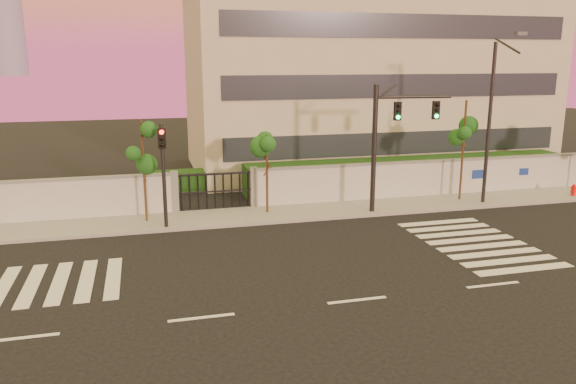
# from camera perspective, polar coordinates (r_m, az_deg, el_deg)

# --- Properties ---
(ground) EXTENTS (120.00, 120.00, 0.00)m
(ground) POSITION_cam_1_polar(r_m,az_deg,el_deg) (18.57, 7.03, -10.87)
(ground) COLOR black
(ground) RESTS_ON ground
(sidewalk) EXTENTS (60.00, 3.00, 0.15)m
(sidewalk) POSITION_cam_1_polar(r_m,az_deg,el_deg) (27.99, -0.86, -2.21)
(sidewalk) COLOR gray
(sidewalk) RESTS_ON ground
(perimeter_wall) EXTENTS (60.00, 0.36, 2.20)m
(perimeter_wall) POSITION_cam_1_polar(r_m,az_deg,el_deg) (29.19, -1.37, 0.45)
(perimeter_wall) COLOR #AAACB1
(perimeter_wall) RESTS_ON ground
(hedge_row) EXTENTS (41.00, 4.25, 1.80)m
(hedge_row) POSITION_cam_1_polar(r_m,az_deg,el_deg) (32.08, -0.65, 1.18)
(hedge_row) COLOR black
(hedge_row) RESTS_ON ground
(institutional_building) EXTENTS (24.40, 12.40, 12.25)m
(institutional_building) POSITION_cam_1_polar(r_m,az_deg,el_deg) (40.73, 7.75, 11.23)
(institutional_building) COLOR #B7AD9B
(institutional_building) RESTS_ON ground
(road_markings) EXTENTS (57.00, 7.62, 0.02)m
(road_markings) POSITION_cam_1_polar(r_m,az_deg,el_deg) (21.43, -0.67, -7.36)
(road_markings) COLOR silver
(road_markings) RESTS_ON ground
(street_tree_c) EXTENTS (1.31, 1.05, 4.94)m
(street_tree_c) POSITION_cam_1_polar(r_m,az_deg,el_deg) (26.64, -14.52, 4.39)
(street_tree_c) COLOR #382314
(street_tree_c) RESTS_ON ground
(street_tree_d) EXTENTS (1.50, 1.19, 4.02)m
(street_tree_d) POSITION_cam_1_polar(r_m,az_deg,el_deg) (27.43, -2.13, 3.64)
(street_tree_d) COLOR #382314
(street_tree_d) RESTS_ON ground
(street_tree_e) EXTENTS (1.51, 1.20, 5.49)m
(street_tree_e) POSITION_cam_1_polar(r_m,az_deg,el_deg) (31.30, 17.51, 6.22)
(street_tree_e) COLOR #382314
(street_tree_e) RESTS_ON ground
(traffic_signal_main) EXTENTS (4.05, 0.50, 6.41)m
(traffic_signal_main) POSITION_cam_1_polar(r_m,az_deg,el_deg) (28.06, 10.33, 5.91)
(traffic_signal_main) COLOR black
(traffic_signal_main) RESTS_ON ground
(traffic_signal_secondary) EXTENTS (0.38, 0.35, 4.85)m
(traffic_signal_secondary) POSITION_cam_1_polar(r_m,az_deg,el_deg) (25.49, -12.57, 2.85)
(traffic_signal_secondary) COLOR black
(traffic_signal_secondary) RESTS_ON ground
(streetlight_east) EXTENTS (0.53, 2.12, 8.82)m
(streetlight_east) POSITION_cam_1_polar(r_m,az_deg,el_deg) (30.81, 20.01, 7.31)
(streetlight_east) COLOR black
(streetlight_east) RESTS_ON ground
(fire_hydrant) EXTENTS (0.32, 0.30, 0.80)m
(fire_hydrant) POSITION_cam_1_polar(r_m,az_deg,el_deg) (35.14, 27.00, 0.08)
(fire_hydrant) COLOR red
(fire_hydrant) RESTS_ON ground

